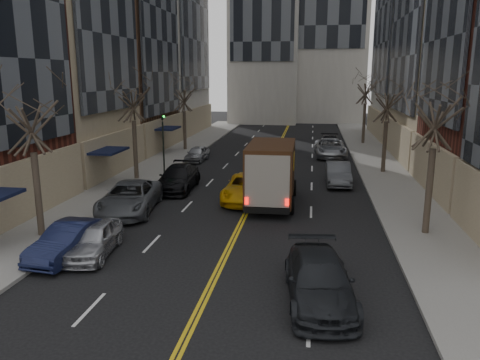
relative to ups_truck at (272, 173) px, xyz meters
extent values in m
plane|color=black|center=(-1.20, -15.22, -1.83)|extent=(160.00, 160.00, 0.00)
cube|color=slate|center=(-10.20, 11.78, -1.75)|extent=(4.00, 66.00, 0.15)
cube|color=slate|center=(7.80, 11.78, -1.75)|extent=(4.00, 66.00, 0.15)
cube|color=#4C301E|center=(-16.70, 17.78, 10.17)|extent=(9.00, 12.00, 24.00)
cube|color=black|center=(-12.04, 17.78, 11.37)|extent=(0.20, 10.56, 19.20)
cube|color=black|center=(-11.20, 2.78, 0.57)|extent=(2.00, 3.00, 0.15)
cube|color=black|center=(-12.10, 2.78, -0.48)|extent=(0.20, 3.00, 2.50)
cube|color=black|center=(-11.20, 15.78, 0.57)|extent=(2.00, 3.00, 0.15)
cube|color=black|center=(-12.10, 15.78, -0.48)|extent=(0.20, 3.00, 2.50)
cylinder|color=#382D23|center=(-10.00, -7.22, 0.24)|extent=(0.30, 0.30, 3.83)
cylinder|color=#382D23|center=(-10.00, 4.78, 0.35)|extent=(0.30, 0.30, 4.05)
cylinder|color=#382D23|center=(-10.00, 17.78, 0.17)|extent=(0.30, 0.30, 3.69)
cylinder|color=#382D23|center=(7.60, -4.22, 0.30)|extent=(0.30, 0.30, 3.96)
cylinder|color=#382D23|center=(7.60, 9.78, 0.21)|extent=(0.30, 0.30, 3.78)
cylinder|color=#382D23|center=(7.60, 24.78, 0.39)|extent=(0.30, 0.30, 4.14)
cylinder|color=black|center=(-8.60, 6.78, 0.22)|extent=(0.12, 0.12, 3.80)
imported|color=black|center=(-8.60, 6.78, 2.57)|extent=(0.15, 0.18, 0.90)
sphere|color=#0CE526|center=(-8.45, 6.68, 2.52)|extent=(0.14, 0.14, 0.14)
cube|color=black|center=(0.00, 0.00, -1.26)|extent=(2.36, 6.66, 0.31)
cube|color=black|center=(-0.03, 2.43, -0.22)|extent=(2.46, 1.79, 2.18)
cube|color=black|center=(0.01, -0.57, 0.25)|extent=(2.55, 5.11, 3.11)
cube|color=black|center=(0.04, -3.19, -1.26)|extent=(2.39, 0.21, 0.31)
cube|color=red|center=(-1.00, -3.23, -0.79)|extent=(0.19, 0.06, 0.36)
cube|color=red|center=(1.07, -3.20, -0.79)|extent=(0.19, 0.06, 0.36)
cube|color=gold|center=(-1.26, -0.53, 0.87)|extent=(0.05, 0.93, 0.93)
cube|color=gold|center=(1.27, -0.50, 0.87)|extent=(0.05, 0.93, 0.93)
cylinder|color=black|center=(-1.25, 2.16, -1.33)|extent=(0.30, 1.00, 0.99)
cylinder|color=black|center=(1.20, 2.19, -1.33)|extent=(0.30, 1.00, 0.99)
cylinder|color=black|center=(-1.20, -1.78, -1.33)|extent=(0.30, 1.00, 0.99)
cylinder|color=black|center=(1.24, -1.75, -1.33)|extent=(0.30, 1.00, 0.99)
imported|color=black|center=(2.60, -11.56, -1.07)|extent=(2.68, 5.40, 1.51)
cube|color=black|center=(2.60, -10.80, -0.46)|extent=(0.13, 0.04, 0.09)
cube|color=blue|center=(2.60, -10.83, -0.46)|extent=(0.10, 0.01, 0.06)
imported|color=#DB9D09|center=(-1.50, 0.62, -1.06)|extent=(2.58, 5.53, 1.53)
imported|color=black|center=(-0.74, 0.92, -1.02)|extent=(0.45, 0.63, 1.62)
imported|color=#B4B6BC|center=(-6.65, -8.86, -1.12)|extent=(2.13, 4.29, 1.41)
imported|color=black|center=(-7.50, -9.20, -1.11)|extent=(1.98, 4.48, 1.43)
imported|color=#4F5256|center=(-7.50, -2.71, -1.02)|extent=(3.44, 6.14, 1.62)
imported|color=black|center=(-6.30, 2.54, -1.05)|extent=(2.34, 5.41, 1.55)
imported|color=#A2A5A9|center=(-7.50, 12.57, -1.19)|extent=(1.71, 3.84, 1.28)
imported|color=#47494E|center=(4.06, 5.66, -1.08)|extent=(1.64, 4.54, 1.49)
imported|color=#9FA1A6|center=(3.90, 16.50, -1.01)|extent=(2.90, 5.94, 1.63)
imported|color=black|center=(3.90, 19.97, -1.10)|extent=(2.14, 5.03, 1.45)
camera|label=1|loc=(2.20, -26.08, 5.62)|focal=35.00mm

